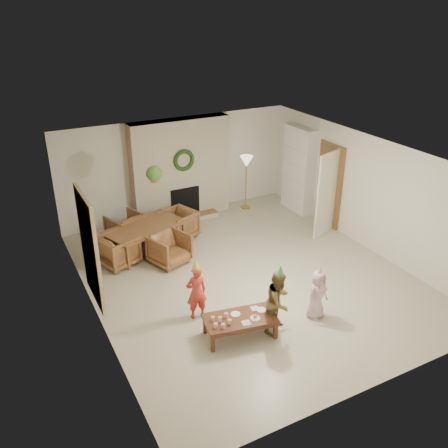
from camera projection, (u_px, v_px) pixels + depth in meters
floor at (246, 275)px, 9.64m from camera, size 7.00×7.00×0.00m
ceiling at (249, 157)px, 8.56m from camera, size 7.00×7.00×0.00m
wall_back at (178, 167)px, 11.90m from camera, size 7.00×0.00×7.00m
wall_front at (380, 318)px, 6.30m from camera, size 7.00×0.00×7.00m
wall_left at (90, 255)px, 7.85m from camera, size 0.00×7.00×7.00m
wall_right at (367, 193)px, 10.35m from camera, size 0.00×7.00×7.00m
fireplace_mass at (181, 169)px, 11.74m from camera, size 2.50×0.40×2.50m
fireplace_hearth at (188, 218)px, 11.97m from camera, size 1.60×0.30×0.12m
fireplace_firebox at (185, 202)px, 11.94m from camera, size 0.75×0.12×0.75m
fireplace_wreath at (184, 160)px, 11.43m from camera, size 0.54×0.10×0.54m
floor_lamp_base at (246, 207)px, 12.74m from camera, size 0.27×0.27×0.03m
floor_lamp_post at (246, 184)px, 12.46m from camera, size 0.03×0.03×1.29m
floor_lamp_shade at (247, 161)px, 12.19m from camera, size 0.34×0.34×0.29m
bookshelf_carcass at (298, 170)px, 12.19m from camera, size 0.30×1.00×2.20m
bookshelf_shelf_a at (296, 193)px, 12.46m from camera, size 0.30×0.92×0.03m
bookshelf_shelf_b at (297, 179)px, 12.29m from camera, size 0.30×0.92×0.03m
bookshelf_shelf_c at (298, 164)px, 12.11m from camera, size 0.30×0.92×0.03m
bookshelf_shelf_d at (299, 149)px, 11.94m from camera, size 0.30×0.92×0.03m
books_row_lower at (299, 190)px, 12.27m from camera, size 0.20×0.40×0.24m
books_row_mid at (296, 173)px, 12.26m from camera, size 0.20×0.44×0.24m
books_row_upper at (300, 160)px, 11.97m from camera, size 0.20×0.36×0.22m
door_frame at (329, 185)px, 11.39m from camera, size 0.05×0.86×2.04m
door_leaf at (327, 194)px, 10.94m from camera, size 0.77×0.32×2.00m
curtain_panel at (90, 249)px, 8.03m from camera, size 0.06×1.20×2.00m
dining_table at (147, 239)px, 10.42m from camera, size 1.94×1.48×0.60m
dining_chair_near at (169, 249)px, 9.95m from camera, size 0.92×0.93×0.67m
dining_chair_far at (126, 228)px, 10.87m from camera, size 0.92×0.93×0.67m
dining_chair_left at (118, 250)px, 9.91m from camera, size 0.93×0.92×0.67m
dining_chair_right at (178, 224)px, 11.03m from camera, size 0.93×0.92×0.67m
hanging_plant_cord at (153, 162)px, 9.37m from camera, size 0.01×0.01×0.70m
hanging_plant_pot at (154, 179)px, 9.52m from camera, size 0.16×0.16×0.12m
hanging_plant_foliage at (154, 173)px, 9.47m from camera, size 0.32×0.32×0.32m
coffee_table_top at (240, 319)px, 7.79m from camera, size 1.26×0.79×0.05m
coffee_table_apron at (240, 322)px, 7.81m from camera, size 1.16×0.68×0.07m
coffee_leg_fl at (213, 343)px, 7.51m from camera, size 0.07×0.07×0.31m
coffee_leg_fr at (276, 330)px, 7.80m from camera, size 0.07×0.07×0.31m
coffee_leg_bl at (205, 325)px, 7.93m from camera, size 0.07×0.07×0.31m
coffee_leg_br at (265, 314)px, 8.21m from camera, size 0.07×0.07×0.31m
cup_a at (216, 325)px, 7.52m from camera, size 0.07×0.07×0.08m
cup_b at (213, 319)px, 7.67m from camera, size 0.07×0.07×0.08m
cup_c at (223, 326)px, 7.51m from camera, size 0.07×0.07×0.08m
cup_d at (220, 319)px, 7.66m from camera, size 0.07×0.07×0.08m
cup_e at (230, 322)px, 7.60m from camera, size 0.07×0.07×0.08m
cup_f at (226, 315)px, 7.76m from camera, size 0.07×0.07×0.08m
plate_a at (235, 314)px, 7.85m from camera, size 0.19×0.19×0.01m
plate_b at (255, 318)px, 7.75m from camera, size 0.19×0.19×0.01m
plate_c at (261, 310)px, 7.96m from camera, size 0.19×0.19×0.01m
food_scoop at (255, 316)px, 7.74m from camera, size 0.07×0.07×0.06m
napkin_left at (246, 323)px, 7.64m from camera, size 0.16×0.16×0.01m
napkin_right at (255, 308)px, 8.00m from camera, size 0.16×0.16×0.01m
child_red at (196, 292)px, 8.18m from camera, size 0.39×0.27×1.02m
party_hat_red at (196, 264)px, 7.94m from camera, size 0.18×0.18×0.19m
child_plaid at (279, 301)px, 7.84m from camera, size 0.68×0.64×1.12m
party_hat_plaid at (280, 270)px, 7.58m from camera, size 0.15×0.15×0.18m
child_pink at (317, 294)px, 8.22m from camera, size 0.49×0.38×0.91m
party_hat_pink at (320, 270)px, 8.00m from camera, size 0.12×0.12×0.16m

